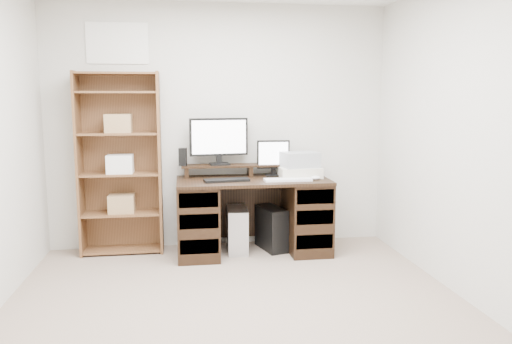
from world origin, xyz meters
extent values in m
cube|color=gray|center=(0.00, 0.00, -0.01)|extent=(3.50, 4.00, 0.02)
cube|color=silver|center=(0.00, 2.01, 1.25)|extent=(3.50, 0.02, 2.50)
cube|color=silver|center=(0.00, -2.01, 1.25)|extent=(3.50, 0.02, 2.50)
cube|color=silver|center=(1.76, 0.00, 1.25)|extent=(0.02, 4.00, 2.50)
cube|color=white|center=(-1.00, 1.99, 2.08)|extent=(0.60, 0.01, 0.40)
cube|color=black|center=(0.30, 1.63, 0.73)|extent=(1.50, 0.70, 0.03)
cube|color=black|center=(-0.25, 1.63, 0.36)|extent=(0.40, 0.66, 0.72)
cube|color=black|center=(0.85, 1.63, 0.36)|extent=(0.40, 0.66, 0.72)
cube|color=black|center=(0.30, 1.96, 0.40)|extent=(1.48, 0.02, 0.65)
cube|color=black|center=(-0.25, 1.30, 0.18)|extent=(0.36, 0.01, 0.14)
cube|color=black|center=(-0.25, 1.30, 0.42)|extent=(0.36, 0.01, 0.14)
cube|color=black|center=(-0.25, 1.30, 0.62)|extent=(0.36, 0.01, 0.14)
cube|color=black|center=(0.85, 1.30, 0.18)|extent=(0.36, 0.01, 0.14)
cube|color=black|center=(0.85, 1.30, 0.42)|extent=(0.36, 0.01, 0.14)
cube|color=black|center=(0.85, 1.30, 0.62)|extent=(0.36, 0.01, 0.14)
cube|color=black|center=(-0.35, 1.85, 0.80)|extent=(0.04, 0.20, 0.10)
cube|color=black|center=(0.30, 1.85, 0.80)|extent=(0.04, 0.20, 0.10)
cube|color=black|center=(0.95, 1.85, 0.80)|extent=(0.04, 0.20, 0.10)
cube|color=black|center=(0.30, 1.85, 0.86)|extent=(1.40, 0.22, 0.02)
cube|color=black|center=(-0.01, 1.85, 0.88)|extent=(0.21, 0.18, 0.02)
cube|color=black|center=(-0.02, 1.87, 0.94)|extent=(0.06, 0.04, 0.11)
cube|color=black|center=(-0.02, 1.87, 1.15)|extent=(0.60, 0.11, 0.38)
cube|color=white|center=(-0.01, 1.85, 1.15)|extent=(0.55, 0.07, 0.34)
cube|color=black|center=(0.54, 1.80, 0.76)|extent=(0.16, 0.13, 0.01)
cube|color=black|center=(0.54, 1.81, 0.81)|extent=(0.05, 0.03, 0.09)
cube|color=black|center=(0.54, 1.81, 0.97)|extent=(0.34, 0.05, 0.29)
cube|color=white|center=(0.54, 1.80, 0.97)|extent=(0.30, 0.02, 0.26)
cube|color=black|center=(-0.38, 1.83, 0.96)|extent=(0.09, 0.09, 0.18)
cube|color=black|center=(0.03, 1.53, 0.76)|extent=(0.45, 0.20, 0.02)
cube|color=white|center=(0.62, 1.48, 0.76)|extent=(0.46, 0.14, 0.02)
ellipsoid|color=white|center=(0.90, 1.49, 0.77)|extent=(0.10, 0.07, 0.04)
cube|color=beige|center=(0.79, 1.68, 0.80)|extent=(0.41, 0.31, 0.10)
cube|color=#969BA0|center=(0.79, 1.68, 0.93)|extent=(0.39, 0.31, 0.15)
cube|color=#B7B9BE|center=(0.15, 1.71, 0.22)|extent=(0.22, 0.45, 0.44)
cube|color=black|center=(0.50, 1.71, 0.22)|extent=(0.29, 0.47, 0.44)
cube|color=#19FF33|center=(0.56, 1.51, 0.31)|extent=(0.01, 0.01, 0.01)
cube|color=brown|center=(-1.39, 1.83, 0.90)|extent=(0.02, 0.30, 1.80)
cube|color=brown|center=(-0.61, 1.83, 0.90)|extent=(0.02, 0.30, 1.80)
cube|color=brown|center=(-1.00, 1.97, 0.90)|extent=(0.80, 0.01, 1.80)
cube|color=brown|center=(-1.00, 1.83, 0.03)|extent=(0.75, 0.28, 0.02)
cube|color=brown|center=(-1.00, 1.83, 0.40)|extent=(0.75, 0.28, 0.02)
cube|color=brown|center=(-1.00, 1.83, 0.80)|extent=(0.75, 0.28, 0.02)
cube|color=brown|center=(-1.00, 1.83, 1.20)|extent=(0.75, 0.28, 0.02)
cube|color=brown|center=(-1.00, 1.83, 1.60)|extent=(0.75, 0.28, 0.02)
cube|color=brown|center=(-1.00, 1.83, 1.78)|extent=(0.75, 0.28, 0.02)
cube|color=#A07F54|center=(-1.00, 1.83, 0.50)|extent=(0.25, 0.20, 0.18)
cube|color=white|center=(-1.00, 1.83, 0.90)|extent=(0.25, 0.20, 0.18)
cube|color=#A07F54|center=(-1.00, 1.83, 1.30)|extent=(0.25, 0.20, 0.18)
camera|label=1|loc=(-0.39, -3.19, 1.54)|focal=35.00mm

